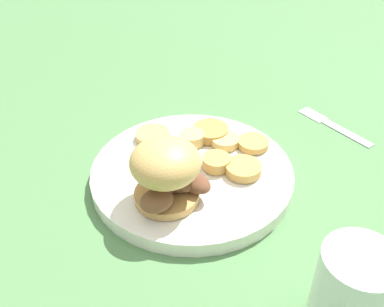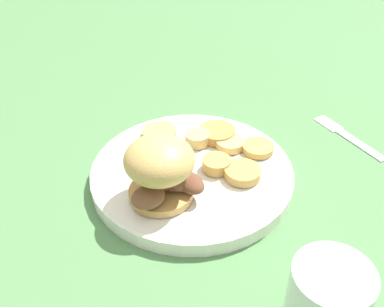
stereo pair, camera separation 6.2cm
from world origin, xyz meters
name	(u,v)px [view 1 (the left image)]	position (x,y,z in m)	size (l,w,h in m)	color
ground_plane	(192,180)	(0.00, 0.00, 0.00)	(4.00, 4.00, 0.00)	#4C7A47
dinner_plate	(192,173)	(0.00, 0.00, 0.01)	(0.29, 0.29, 0.02)	white
sandwich	(169,171)	(0.07, -0.01, 0.07)	(0.13, 0.10, 0.09)	tan
potato_round_0	(209,131)	(-0.08, 0.00, 0.03)	(0.06, 0.06, 0.01)	#BC8942
potato_round_1	(216,162)	(-0.01, 0.03, 0.03)	(0.04, 0.04, 0.02)	tan
potato_round_2	(153,135)	(-0.05, -0.08, 0.03)	(0.05, 0.05, 0.01)	tan
potato_round_3	(253,143)	(-0.08, 0.07, 0.03)	(0.05, 0.05, 0.01)	tan
potato_round_4	(225,141)	(-0.07, 0.03, 0.03)	(0.04, 0.04, 0.01)	#DBB766
potato_round_5	(243,169)	(-0.01, 0.07, 0.03)	(0.05, 0.05, 0.01)	tan
potato_round_6	(192,138)	(-0.06, -0.02, 0.03)	(0.04, 0.04, 0.02)	#DBB766
fork	(334,126)	(-0.21, 0.18, 0.00)	(0.09, 0.13, 0.00)	silver
drinking_glass	(351,293)	(0.16, 0.22, 0.05)	(0.08, 0.08, 0.10)	silver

